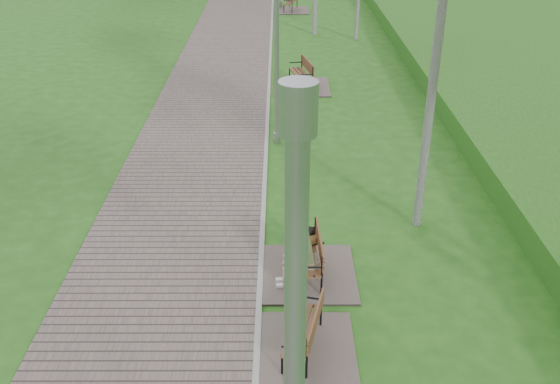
{
  "coord_description": "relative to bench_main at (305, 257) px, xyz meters",
  "views": [
    {
      "loc": [
        0.34,
        -2.92,
        6.6
      ],
      "look_at": [
        0.36,
        7.67,
        1.02
      ],
      "focal_mm": 40.0,
      "sensor_mm": 36.0,
      "label": 1
    }
  ],
  "objects": [
    {
      "name": "bench_second",
      "position": [
        -0.1,
        -1.95,
        -0.23
      ],
      "size": [
        1.54,
        1.71,
        0.94
      ],
      "color": "#62534F",
      "rests_on": "ground"
    },
    {
      "name": "walkway",
      "position": [
        -2.55,
        15.14,
        -0.38
      ],
      "size": [
        3.5,
        67.0,
        0.04
      ],
      "primitive_type": "cube",
      "color": "#62534F",
      "rests_on": "ground"
    },
    {
      "name": "lamp_post_second",
      "position": [
        -0.52,
        6.11,
        1.89
      ],
      "size": [
        0.19,
        0.19,
        4.91
      ],
      "color": "gray",
      "rests_on": "ground"
    },
    {
      "name": "bench_third",
      "position": [
        0.27,
        10.75,
        -0.2
      ],
      "size": [
        1.84,
        2.04,
        1.13
      ],
      "color": "#62534F",
      "rests_on": "ground"
    },
    {
      "name": "kerb",
      "position": [
        -0.8,
        15.14,
        -0.38
      ],
      "size": [
        0.1,
        67.0,
        0.05
      ],
      "primitive_type": "cube",
      "color": "#999993",
      "rests_on": "ground"
    },
    {
      "name": "bench_main",
      "position": [
        0.0,
        0.0,
        0.0
      ],
      "size": [
        1.67,
        1.85,
        1.46
      ],
      "color": "#62534F",
      "rests_on": "ground"
    },
    {
      "name": "bench_far",
      "position": [
        0.13,
        23.03,
        -0.2
      ],
      "size": [
        1.77,
        1.96,
        1.08
      ],
      "color": "#62534F",
      "rests_on": "ground"
    }
  ]
}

